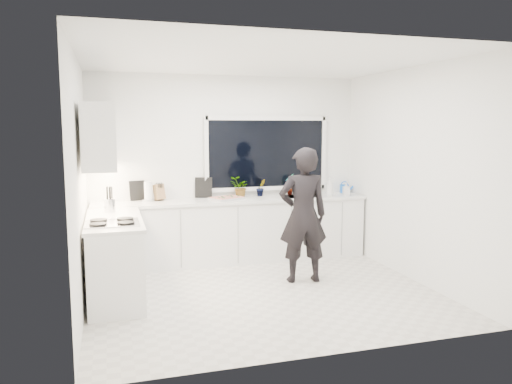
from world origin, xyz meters
name	(u,v)px	position (x,y,z in m)	size (l,w,h in m)	color
floor	(262,293)	(0.00, 0.00, -0.01)	(4.00, 3.50, 0.02)	beige
wall_back	(228,167)	(0.00, 1.76, 1.35)	(4.00, 0.02, 2.70)	white
wall_left	(79,185)	(-2.01, 0.00, 1.35)	(0.02, 3.50, 2.70)	white
wall_right	(413,175)	(2.01, 0.00, 1.35)	(0.02, 3.50, 2.70)	white
ceiling	(263,59)	(0.00, 0.00, 2.71)	(4.00, 3.50, 0.02)	white
window	(267,154)	(0.60, 1.73, 1.55)	(1.80, 0.02, 1.00)	black
base_cabinets_back	(233,231)	(0.00, 1.45, 0.44)	(3.92, 0.58, 0.88)	white
base_cabinets_left	(115,259)	(-1.67, 0.35, 0.44)	(0.58, 1.60, 0.88)	white
countertop_back	(233,200)	(0.00, 1.44, 0.90)	(3.94, 0.62, 0.04)	silver
countertop_left	(114,220)	(-1.67, 0.35, 0.90)	(0.62, 1.60, 0.04)	silver
upper_cabinets	(100,136)	(-1.79, 0.70, 1.85)	(0.34, 2.10, 0.70)	white
sink	(301,199)	(1.05, 1.45, 0.87)	(0.58, 0.42, 0.14)	silver
faucet	(296,187)	(1.05, 1.65, 1.03)	(0.03, 0.03, 0.22)	silver
stovetop	(112,222)	(-1.69, 0.00, 0.94)	(0.56, 0.48, 0.03)	black
person	(303,215)	(0.62, 0.26, 0.85)	(0.62, 0.41, 1.70)	black
pizza_tray	(227,198)	(-0.10, 1.42, 0.94)	(0.44, 0.33, 0.03)	silver
pizza	(227,197)	(-0.10, 1.42, 0.95)	(0.41, 0.29, 0.01)	red
watering_can	(344,189)	(1.85, 1.61, 0.98)	(0.14, 0.14, 0.13)	blue
paper_towel_roll	(148,192)	(-1.19, 1.55, 1.05)	(0.11, 0.11, 0.26)	silver
knife_block	(159,193)	(-1.03, 1.59, 1.03)	(0.13, 0.10, 0.22)	#8C5D41
utensil_crock	(110,205)	(-1.71, 0.80, 1.00)	(0.13, 0.13, 0.16)	silver
picture_frame_large	(137,190)	(-1.33, 1.69, 1.06)	(0.22, 0.02, 0.28)	black
picture_frame_small	(204,187)	(-0.38, 1.69, 1.07)	(0.25, 0.02, 0.30)	black
herb_plants	(254,187)	(0.36, 1.61, 1.07)	(0.99, 0.24, 0.32)	#26662D
soap_bottles	(336,188)	(1.55, 1.30, 1.05)	(0.40, 0.14, 0.28)	#D8BF66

